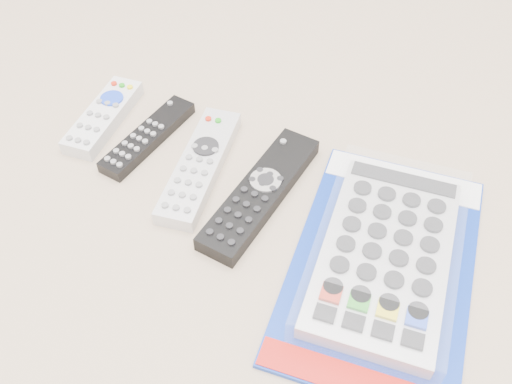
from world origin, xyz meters
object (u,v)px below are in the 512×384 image
at_px(jumbo_remote_packaged, 385,253).
at_px(remote_small_grey, 103,116).
at_px(remote_silver_dvd, 200,165).
at_px(remote_slim_black, 148,137).
at_px(remote_large_black, 260,193).

bearing_deg(jumbo_remote_packaged, remote_small_grey, 165.28).
distance_m(remote_silver_dvd, jumbo_remote_packaged, 0.27).
bearing_deg(remote_silver_dvd, remote_small_grey, 161.36).
relative_size(remote_small_grey, remote_silver_dvd, 0.76).
height_order(remote_slim_black, jumbo_remote_packaged, jumbo_remote_packaged).
distance_m(remote_small_grey, jumbo_remote_packaged, 0.45).
xyz_separation_m(remote_small_grey, remote_slim_black, (0.08, -0.01, -0.00)).
relative_size(remote_silver_dvd, jumbo_remote_packaged, 0.60).
height_order(remote_small_grey, remote_silver_dvd, same).
xyz_separation_m(remote_silver_dvd, remote_large_black, (0.10, -0.01, 0.00)).
height_order(remote_large_black, jumbo_remote_packaged, jumbo_remote_packaged).
height_order(remote_small_grey, jumbo_remote_packaged, jumbo_remote_packaged).
relative_size(remote_slim_black, remote_large_black, 0.75).
bearing_deg(remote_large_black, remote_silver_dvd, 179.39).
bearing_deg(remote_slim_black, jumbo_remote_packaged, -2.69).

